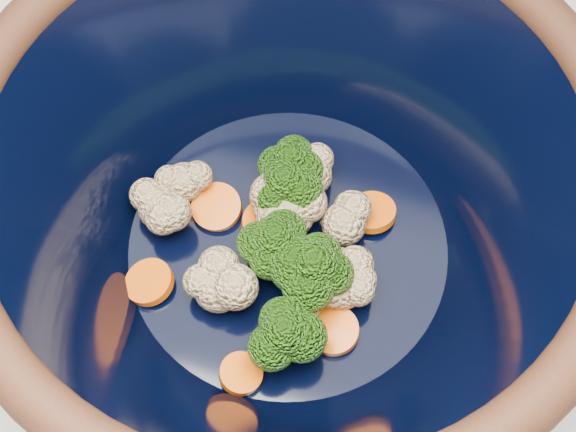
# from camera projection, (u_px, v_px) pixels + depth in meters

# --- Properties ---
(mixing_bowl) EXTENTS (0.42, 0.42, 0.16)m
(mixing_bowl) POSITION_uv_depth(u_px,v_px,m) (288.00, 203.00, 0.47)
(mixing_bowl) COLOR black
(mixing_bowl) RESTS_ON counter
(vegetable_pile) EXTENTS (0.16, 0.16, 0.06)m
(vegetable_pile) POSITION_uv_depth(u_px,v_px,m) (284.00, 236.00, 0.49)
(vegetable_pile) COLOR #608442
(vegetable_pile) RESTS_ON mixing_bowl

